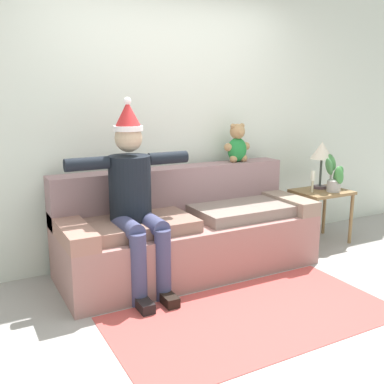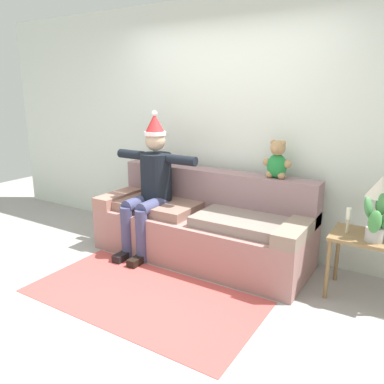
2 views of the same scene
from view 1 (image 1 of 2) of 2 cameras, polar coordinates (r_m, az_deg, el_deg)
name	(u,v)px [view 1 (image 1 of 2)]	position (r m, az deg, el deg)	size (l,w,h in m)	color
ground_plane	(254,317)	(3.34, 7.99, -15.60)	(10.00, 10.00, 0.00)	#9F9A97
back_wall	(162,117)	(4.30, -3.86, 9.58)	(7.00, 0.10, 2.70)	silver
couch	(187,232)	(4.03, -0.66, -5.10)	(2.29, 0.86, 0.90)	#A0726D
person_seated	(134,195)	(3.54, -7.37, -0.34)	(1.02, 0.77, 1.54)	black
teddy_bear	(237,145)	(4.44, 5.82, 6.05)	(0.29, 0.17, 0.38)	#228139
side_table	(321,199)	(4.91, 16.22, -0.85)	(0.56, 0.45, 0.56)	olive
table_lamp	(322,153)	(4.93, 16.28, 4.86)	(0.24, 0.24, 0.50)	#4F3D46
potted_plant	(334,175)	(4.85, 17.73, 2.04)	(0.24, 0.27, 0.40)	#B2ADAC
candle_tall	(313,179)	(4.75, 15.20, 1.66)	(0.04, 0.04, 0.23)	beige
candle_short	(331,173)	(5.00, 17.37, 2.32)	(0.04, 0.04, 0.26)	beige
area_rug	(253,316)	(3.35, 7.85, -15.45)	(2.07, 1.06, 0.01)	#BA4B47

